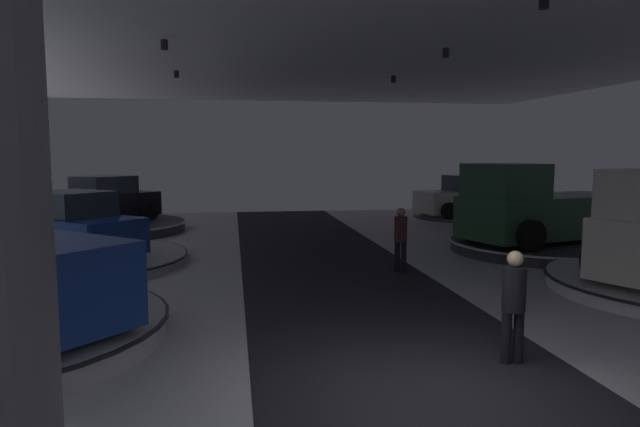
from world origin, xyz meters
The scene contains 11 objects.
ground centered at (0.00, 0.00, -0.02)m, with size 24.00×44.00×0.06m.
display_platform_far_left centered at (-6.66, 9.29, 0.13)m, with size 6.10×6.10×0.24m.
display_car_far_left centered at (-6.64, 9.27, 1.00)m, with size 4.34×4.12×1.71m.
display_platform_far_right centered at (6.83, 9.19, 0.18)m, with size 5.68×5.68×0.33m.
pickup_truck_far_right centered at (6.52, 9.10, 1.26)m, with size 5.68×3.82×2.30m.
display_platform_deep_right centered at (7.35, 16.12, 0.17)m, with size 4.50×4.50×0.30m.
display_car_deep_right centered at (7.38, 16.12, 1.06)m, with size 4.43×2.73×1.71m.
display_platform_deep_left centered at (-7.20, 15.57, 0.21)m, with size 6.12×6.12×0.37m.
display_car_deep_left centered at (-7.18, 15.60, 1.14)m, with size 4.06×4.38×1.71m.
visitor_walking_near centered at (1.68, 7.11, 0.91)m, with size 0.32×0.32×1.59m.
visitor_walking_far centered at (1.43, 1.01, 0.91)m, with size 0.32×0.32×1.59m.
Camera 1 is at (-2.38, -6.00, 2.92)m, focal length 31.34 mm.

